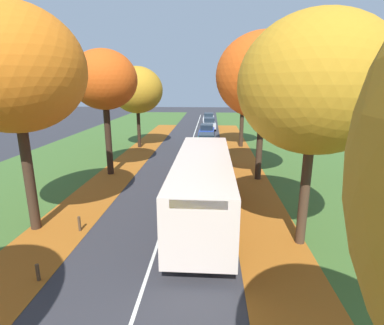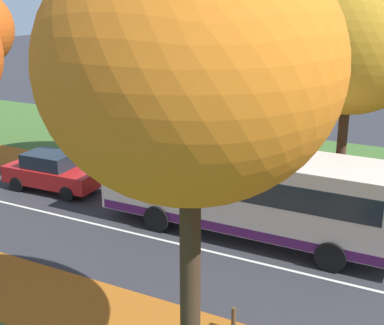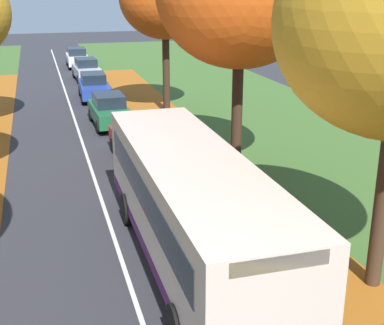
# 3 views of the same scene
# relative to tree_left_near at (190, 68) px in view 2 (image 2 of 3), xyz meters

# --- Properties ---
(leaf_litter_left) EXTENTS (2.80, 60.00, 0.00)m
(leaf_litter_left) POSITION_rel_tree_left_near_xyz_m (1.06, 4.30, -6.79)
(leaf_litter_left) COLOR #9E5619
(leaf_litter_left) RESTS_ON grass_verge_left
(grass_verge_right) EXTENTS (12.00, 90.00, 0.01)m
(grass_verge_right) POSITION_rel_tree_left_near_xyz_m (14.86, 10.30, -6.80)
(grass_verge_right) COLOR #3D6028
(grass_verge_right) RESTS_ON ground
(leaf_litter_right) EXTENTS (2.80, 60.00, 0.00)m
(leaf_litter_right) POSITION_rel_tree_left_near_xyz_m (10.26, 4.30, -6.79)
(leaf_litter_right) COLOR #9E5619
(leaf_litter_right) RESTS_ON grass_verge_right
(road_centre_line) EXTENTS (0.12, 80.00, 0.01)m
(road_centre_line) POSITION_rel_tree_left_near_xyz_m (5.66, 10.30, -6.80)
(road_centre_line) COLOR silver
(road_centre_line) RESTS_ON ground
(tree_left_near) EXTENTS (5.55, 5.55, 9.32)m
(tree_left_near) POSITION_rel_tree_left_near_xyz_m (0.00, 0.00, 0.00)
(tree_left_near) COLOR #382619
(tree_left_near) RESTS_ON ground
(tree_right_near) EXTENTS (5.54, 5.54, 8.74)m
(tree_right_near) POSITION_rel_tree_left_near_xyz_m (11.42, -0.54, -0.57)
(tree_right_near) COLOR #422D1E
(tree_right_near) RESTS_ON ground
(tree_right_mid) EXTENTS (5.94, 5.94, 9.41)m
(tree_right_mid) POSITION_rel_tree_left_near_xyz_m (10.97, 7.83, -0.08)
(tree_right_mid) COLOR #382619
(tree_right_mid) RESTS_ON ground
(bollard_fourth) EXTENTS (0.12, 0.12, 0.68)m
(bollard_fourth) POSITION_rel_tree_left_near_xyz_m (2.07, -0.13, -6.46)
(bollard_fourth) COLOR #4C3823
(bollard_fourth) RESTS_ON ground
(bus) EXTENTS (2.69, 10.41, 2.98)m
(bus) POSITION_rel_tree_left_near_xyz_m (7.41, 1.66, -5.10)
(bus) COLOR beige
(bus) RESTS_ON ground
(car_red_lead) EXTENTS (1.90, 4.26, 1.62)m
(car_red_lead) POSITION_rel_tree_left_near_xyz_m (7.69, 10.57, -5.99)
(car_red_lead) COLOR #B21919
(car_red_lead) RESTS_ON ground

